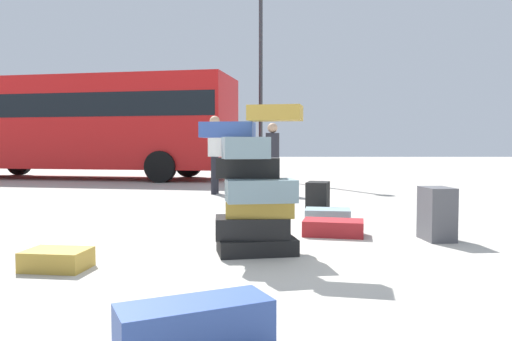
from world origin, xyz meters
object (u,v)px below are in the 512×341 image
Objects in this scene: lamp_post at (260,39)px; suitcase_black_left_side at (317,200)px; suitcase_cream_upright_blue at (246,208)px; suitcase_charcoal_behind_tower at (436,214)px; suitcase_slate_white_trunk at (327,217)px; person_bearded_onlooker at (214,148)px; person_tourist_with_camera at (272,152)px; suitcase_tower at (253,193)px; parked_bus at (80,121)px; suitcase_navy_foreground_near at (194,327)px; suitcase_tan_right_side at (56,260)px; suitcase_maroon_foreground_far at (333,228)px.

suitcase_black_left_side is at bearing -84.82° from lamp_post.
lamp_post reaches higher than suitcase_cream_upright_blue.
suitcase_cream_upright_blue is at bearing 131.08° from suitcase_charcoal_behind_tower.
person_bearded_onlooker reaches higher than suitcase_slate_white_trunk.
suitcase_black_left_side is 0.34× the size of person_tourist_with_camera.
suitcase_tower is 2.51× the size of suitcase_cream_upright_blue.
parked_bus is at bearing -105.47° from person_tourist_with_camera.
person_tourist_with_camera is at bearing -87.37° from lamp_post.
suitcase_cream_upright_blue is at bearing 143.94° from suitcase_slate_white_trunk.
parked_bus reaches higher than suitcase_slate_white_trunk.
person_tourist_with_camera is (-0.54, 3.62, 0.66)m from suitcase_black_left_side.
person_tourist_with_camera reaches higher than suitcase_navy_foreground_near.
suitcase_tower is 2.34m from suitcase_navy_foreground_near.
suitcase_cream_upright_blue is at bearing 172.99° from suitcase_black_left_side.
suitcase_tan_right_side is 3.92m from suitcase_charcoal_behind_tower.
person_tourist_with_camera is at bearing 80.03° from suitcase_tan_right_side.
suitcase_slate_white_trunk is at bearing -43.95° from parked_bus.
suitcase_tower is at bearing -90.91° from lamp_post.
suitcase_charcoal_behind_tower is at bearing 41.47° from person_tourist_with_camera.
suitcase_charcoal_behind_tower is (1.06, -1.02, 0.19)m from suitcase_slate_white_trunk.
suitcase_cream_upright_blue is (-1.09, 1.07, -0.02)m from suitcase_slate_white_trunk.
suitcase_navy_foreground_near is 1.48× the size of suitcase_black_left_side.
suitcase_black_left_side is 1.14m from suitcase_cream_upright_blue.
suitcase_tower is 0.84× the size of person_bearded_onlooker.
person_bearded_onlooker reaches higher than person_tourist_with_camera.
suitcase_navy_foreground_near reaches higher than suitcase_cream_upright_blue.
person_tourist_with_camera is 7.80m from parked_bus.
parked_bus is 6.28m from lamp_post.
suitcase_navy_foreground_near is at bearing -98.52° from suitcase_maroon_foreground_far.
suitcase_cream_upright_blue is 0.34× the size of person_bearded_onlooker.
suitcase_tan_right_side is (-2.64, -2.31, -0.02)m from suitcase_slate_white_trunk.
suitcase_navy_foreground_near is at bearing -97.27° from suitcase_tower.
suitcase_cream_upright_blue is 9.95m from parked_bus.
suitcase_charcoal_behind_tower is 0.09× the size of lamp_post.
suitcase_navy_foreground_near is (-0.29, -2.27, -0.46)m from suitcase_tower.
suitcase_navy_foreground_near is 0.50× the size of person_tourist_with_camera.
parked_bus is (-5.29, 13.17, 1.70)m from suitcase_navy_foreground_near.
suitcase_cream_upright_blue reaches higher than suitcase_tan_right_side.
suitcase_charcoal_behind_tower is (1.10, -0.28, 0.20)m from suitcase_maroon_foreground_far.
suitcase_navy_foreground_near is (-1.22, -3.23, 0.04)m from suitcase_maroon_foreground_far.
lamp_post is at bearing 95.96° from suitcase_charcoal_behind_tower.
suitcase_charcoal_behind_tower is 5.58m from person_tourist_with_camera.
suitcase_black_left_side reaches higher than suitcase_maroon_foreground_far.
suitcase_black_left_side is (1.21, 4.61, 0.13)m from suitcase_navy_foreground_near.
person_tourist_with_camera reaches higher than suitcase_slate_white_trunk.
suitcase_navy_foreground_near is 2.16m from suitcase_tan_right_side.
person_bearded_onlooker is at bearing 98.49° from suitcase_tower.
parked_bus reaches higher than person_bearded_onlooker.
suitcase_tan_right_side is 0.34× the size of person_tourist_with_camera.
suitcase_slate_white_trunk is (0.97, 1.70, -0.48)m from suitcase_tower.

